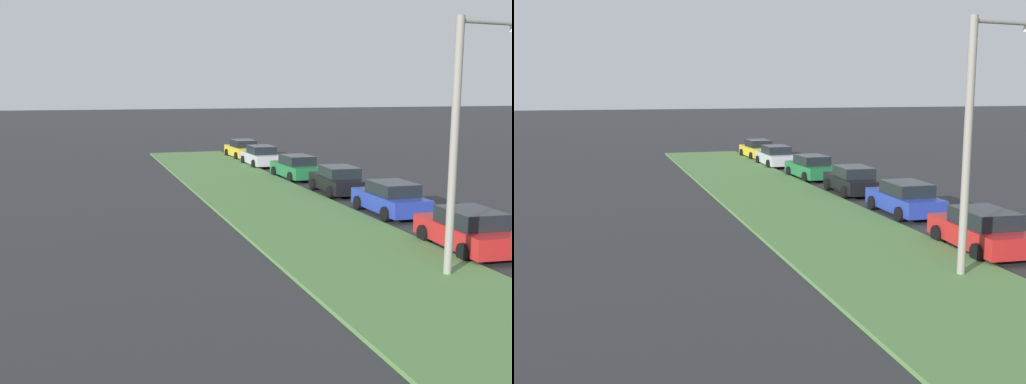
% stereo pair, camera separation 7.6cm
% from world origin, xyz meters
% --- Properties ---
extents(grass_median, '(60.00, 6.00, 0.12)m').
position_xyz_m(grass_median, '(10.00, 8.26, 0.06)').
color(grass_median, '#517F42').
rests_on(grass_median, ground).
extents(parked_car_red, '(4.40, 2.21, 1.47)m').
position_xyz_m(parked_car_red, '(5.67, 4.43, 0.72)').
color(parked_car_red, red).
rests_on(parked_car_red, ground).
extents(parked_car_blue, '(4.32, 2.06, 1.47)m').
position_xyz_m(parked_car_blue, '(11.96, 3.98, 0.72)').
color(parked_car_blue, '#23389E').
rests_on(parked_car_blue, ground).
extents(parked_car_black, '(4.38, 2.18, 1.47)m').
position_xyz_m(parked_car_black, '(17.62, 4.02, 0.72)').
color(parked_car_black, black).
rests_on(parked_car_black, ground).
extents(parked_car_green, '(4.38, 2.18, 1.47)m').
position_xyz_m(parked_car_green, '(23.30, 4.31, 0.72)').
color(parked_car_green, '#1E6B38').
rests_on(parked_car_green, ground).
extents(parked_car_silver, '(4.32, 2.05, 1.47)m').
position_xyz_m(parked_car_silver, '(29.92, 4.60, 0.72)').
color(parked_car_silver, '#B2B5BA').
rests_on(parked_car_silver, ground).
extents(parked_car_yellow, '(4.37, 2.15, 1.47)m').
position_xyz_m(parked_car_yellow, '(35.17, 4.54, 0.72)').
color(parked_car_yellow, gold).
rests_on(parked_car_yellow, ground).
extents(streetlight, '(0.74, 2.86, 7.50)m').
position_xyz_m(streetlight, '(3.24, 6.45, 4.39)').
color(streetlight, gray).
rests_on(streetlight, ground).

